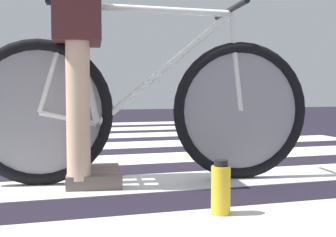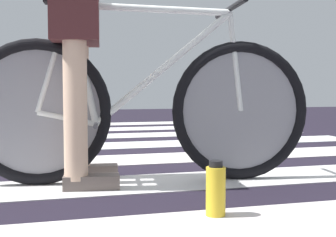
{
  "view_description": "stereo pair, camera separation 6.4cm",
  "coord_description": "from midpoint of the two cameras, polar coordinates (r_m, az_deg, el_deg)",
  "views": [
    {
      "loc": [
        -0.09,
        -3.12,
        0.5
      ],
      "look_at": [
        0.66,
        -0.64,
        0.32
      ],
      "focal_mm": 48.96,
      "sensor_mm": 36.0,
      "label": 1
    },
    {
      "loc": [
        -0.02,
        -3.12,
        0.5
      ],
      "look_at": [
        0.66,
        -0.64,
        0.32
      ],
      "focal_mm": 48.96,
      "sensor_mm": 36.0,
      "label": 2
    }
  ],
  "objects": [
    {
      "name": "ground",
      "position": [
        3.16,
        -15.58,
        -5.2
      ],
      "size": [
        18.0,
        14.0,
        0.02
      ],
      "color": "black"
    },
    {
      "name": "cyclist_1_of_2",
      "position": [
        2.3,
        -11.77,
        7.54
      ],
      "size": [
        0.36,
        0.43,
        0.97
      ],
      "rotation": [
        0.0,
        0.0,
        -0.13
      ],
      "color": "beige",
      "rests_on": "ground"
    },
    {
      "name": "bicycle_1_of_2",
      "position": [
        2.3,
        -3.94,
        1.52
      ],
      "size": [
        1.73,
        0.52,
        0.93
      ],
      "rotation": [
        0.0,
        0.0,
        -0.13
      ],
      "color": "black",
      "rests_on": "ground"
    },
    {
      "name": "crosswalk_markings",
      "position": [
        3.38,
        -15.23,
        -4.42
      ],
      "size": [
        5.48,
        5.75,
        0.0
      ],
      "color": "silver",
      "rests_on": "ground"
    },
    {
      "name": "water_bottle",
      "position": [
        1.73,
        5.61,
        -8.8
      ],
      "size": [
        0.07,
        0.07,
        0.21
      ],
      "color": "gold",
      "rests_on": "ground"
    }
  ]
}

